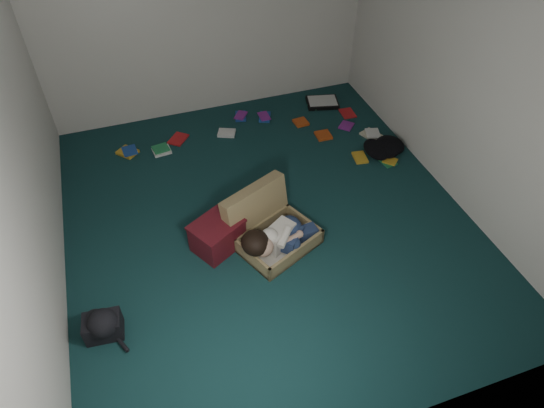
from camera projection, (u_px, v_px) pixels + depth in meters
floor at (267, 219)px, 5.01m from camera, size 4.50×4.50×0.00m
wall_back at (205, 11)px, 5.65m from camera, size 4.50×0.00×4.50m
wall_front at (401, 332)px, 2.57m from camera, size 4.50×0.00×4.50m
wall_left at (14, 159)px, 3.64m from camera, size 0.00×4.50×4.50m
wall_right at (466, 74)px, 4.58m from camera, size 0.00×4.50×4.50m
suitcase at (269, 227)px, 4.70m from camera, size 0.95×0.94×0.53m
person at (278, 237)px, 4.55m from camera, size 0.80×0.43×0.33m
maroon_bin at (217, 235)px, 4.63m from camera, size 0.58×0.54×0.32m
backpack at (103, 326)px, 3.96m from camera, size 0.40×0.34×0.23m
clothing_pile at (389, 152)px, 5.72m from camera, size 0.45×0.38×0.13m
paper_tray at (322, 102)px, 6.58m from camera, size 0.48×0.40×0.06m
book_scatter at (283, 133)px, 6.10m from camera, size 3.13×1.73×0.02m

